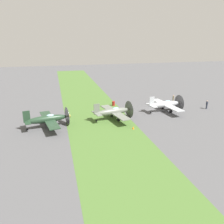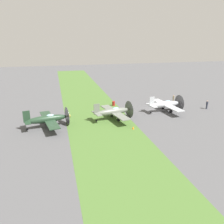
# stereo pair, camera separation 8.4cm
# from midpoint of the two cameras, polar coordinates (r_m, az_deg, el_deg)

# --- Properties ---
(ground_plane) EXTENTS (160.00, 160.00, 0.00)m
(ground_plane) POSITION_cam_midpoint_polar(r_m,az_deg,el_deg) (46.42, 11.18, 0.42)
(ground_plane) COLOR #515154
(grass_verge) EXTENTS (120.00, 11.00, 0.01)m
(grass_verge) POSITION_cam_midpoint_polar(r_m,az_deg,el_deg) (42.83, -3.96, -0.76)
(grass_verge) COLOR #476B2D
(grass_verge) RESTS_ON ground
(airplane_lead) EXTENTS (9.20, 7.30, 3.26)m
(airplane_lead) POSITION_cam_midpoint_polar(r_m,az_deg,el_deg) (45.84, 13.06, 1.86)
(airplane_lead) COLOR #B2B7BC
(airplane_lead) RESTS_ON ground
(airplane_wingman) EXTENTS (9.21, 7.35, 3.26)m
(airplane_wingman) POSITION_cam_midpoint_polar(r_m,az_deg,el_deg) (40.29, 0.40, 0.11)
(airplane_wingman) COLOR slate
(airplane_wingman) RESTS_ON ground
(airplane_trail) EXTENTS (9.19, 7.34, 3.25)m
(airplane_trail) POSITION_cam_midpoint_polar(r_m,az_deg,el_deg) (38.06, -15.41, -1.66)
(airplane_trail) COLOR #233D28
(airplane_trail) RESTS_ON ground
(ground_crew_chief) EXTENTS (0.59, 0.38, 1.73)m
(ground_crew_chief) POSITION_cam_midpoint_polar(r_m,az_deg,el_deg) (52.19, 14.85, 3.15)
(ground_crew_chief) COLOR #847A5B
(ground_crew_chief) RESTS_ON ground
(ground_crew_mechanic) EXTENTS (0.57, 0.38, 1.73)m
(ground_crew_mechanic) POSITION_cam_midpoint_polar(r_m,az_deg,el_deg) (49.86, 22.26, 1.71)
(ground_crew_mechanic) COLOR #2D3342
(ground_crew_mechanic) RESTS_ON ground
(fuel_drum) EXTENTS (0.60, 0.60, 0.90)m
(fuel_drum) POSITION_cam_midpoint_polar(r_m,az_deg,el_deg) (48.54, 0.43, 2.10)
(fuel_drum) COLOR maroon
(fuel_drum) RESTS_ON ground
(runway_marker_cone) EXTENTS (0.36, 0.36, 0.44)m
(runway_marker_cone) POSITION_cam_midpoint_polar(r_m,az_deg,el_deg) (36.46, 5.25, -3.84)
(runway_marker_cone) COLOR orange
(runway_marker_cone) RESTS_ON ground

